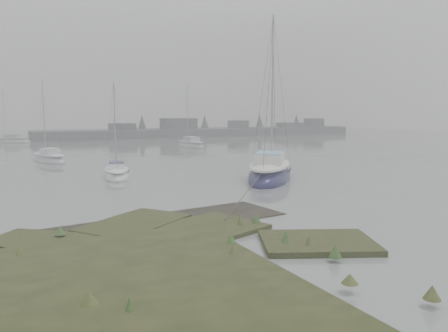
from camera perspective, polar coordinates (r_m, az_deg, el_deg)
ground at (r=42.10m, az=-15.85°, el=0.98°), size 160.00×160.00×0.00m
far_shoreline at (r=81.05m, az=-1.65°, el=4.57°), size 60.00×8.00×4.15m
sailboat_main at (r=27.87m, az=5.99°, el=-1.00°), size 7.02×7.79×11.18m
sailboat_white at (r=29.28m, az=-13.84°, el=-1.05°), size 2.48×4.93×6.66m
sailboat_far_a at (r=40.37m, az=-21.86°, el=0.84°), size 3.20×5.69×7.63m
sailboat_far_b at (r=53.87m, az=-4.37°, el=2.74°), size 2.39×6.08×8.40m
sailboat_far_c at (r=68.90m, az=-26.10°, el=2.95°), size 5.77×4.09×7.81m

